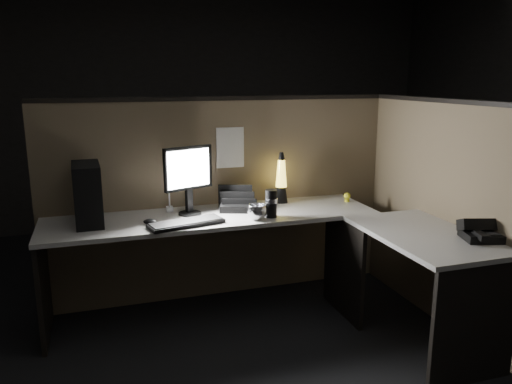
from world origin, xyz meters
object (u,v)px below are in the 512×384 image
object	(u,v)px
monitor	(188,174)
keyboard	(186,223)
lava_lamp	(281,182)
desk_phone	(481,231)
pc_tower	(88,194)

from	to	relation	value
monitor	keyboard	bearing A→B (deg)	-126.16
lava_lamp	desk_phone	bearing A→B (deg)	-56.03
monitor	lava_lamp	bearing A→B (deg)	-12.25
desk_phone	lava_lamp	bearing A→B (deg)	141.80
monitor	pc_tower	bearing A→B (deg)	160.92
pc_tower	desk_phone	bearing A→B (deg)	-27.62
keyboard	desk_phone	xyz separation A→B (m)	(1.61, -0.82, 0.04)
pc_tower	monitor	xyz separation A→B (m)	(0.67, 0.02, 0.09)
keyboard	lava_lamp	distance (m)	0.90
keyboard	lava_lamp	world-z (taller)	lava_lamp
pc_tower	monitor	size ratio (longest dim) A/B	0.83
lava_lamp	desk_phone	world-z (taller)	lava_lamp
pc_tower	monitor	world-z (taller)	monitor
keyboard	lava_lamp	xyz separation A→B (m)	(0.80, 0.38, 0.15)
lava_lamp	desk_phone	size ratio (longest dim) A/B	1.44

